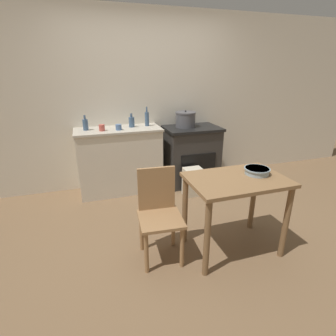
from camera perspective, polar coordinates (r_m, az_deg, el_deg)
ground_plane at (r=3.09m, az=2.51°, el=-13.53°), size 14.00×14.00×0.00m
wall_back at (r=4.10m, az=-5.12°, el=14.22°), size 8.00×0.07×2.55m
counter_cabinet at (r=3.92m, az=-10.39°, el=1.65°), size 1.21×0.53×0.95m
stove at (r=4.17m, az=5.05°, el=2.80°), size 0.83×0.61×0.91m
work_table at (r=2.59m, az=14.52°, el=-5.07°), size 0.92×0.62×0.79m
chair at (r=2.52m, az=-1.97°, el=-9.49°), size 0.43×0.43×0.88m
flour_sack at (r=3.82m, az=5.32°, el=-2.99°), size 0.26×0.18×0.42m
stock_pot at (r=4.03m, az=3.83°, el=10.50°), size 0.31×0.31×0.25m
mixing_bowl_large at (r=2.67m, az=18.79°, el=-0.54°), size 0.25×0.25×0.06m
bottle_far_left at (r=3.78m, az=-17.53°, el=9.02°), size 0.07×0.07×0.20m
bottle_left at (r=3.85m, az=-7.93°, el=9.93°), size 0.08×0.08×0.20m
bottle_mid_left at (r=3.90m, az=-4.61°, el=10.67°), size 0.06×0.06×0.28m
cup_center_left at (r=3.70m, az=-10.71°, el=8.72°), size 0.08×0.08×0.08m
cup_center at (r=3.69m, az=-14.20°, el=8.49°), size 0.08×0.08×0.08m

